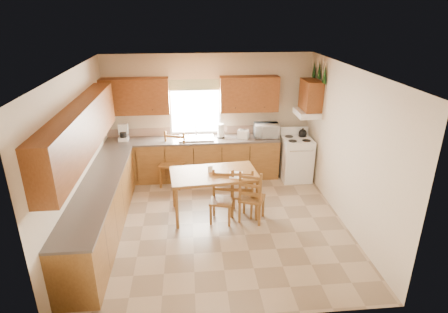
{
  "coord_description": "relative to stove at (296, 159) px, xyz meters",
  "views": [
    {
      "loc": [
        -0.43,
        -5.77,
        3.62
      ],
      "look_at": [
        0.15,
        0.3,
        1.15
      ],
      "focal_mm": 30.0,
      "sensor_mm": 36.0,
      "label": 1
    }
  ],
  "objects": [
    {
      "name": "wall_front",
      "position": [
        -1.88,
        -3.93,
        0.89
      ],
      "size": [
        4.5,
        4.5,
        0.0
      ],
      "primitive_type": "plane",
      "color": "beige",
      "rests_on": "floor"
    },
    {
      "name": "stove",
      "position": [
        0.0,
        0.0,
        0.0
      ],
      "size": [
        0.63,
        0.65,
        0.93
      ],
      "primitive_type": "cube",
      "rotation": [
        0.0,
        0.0,
        -0.0
      ],
      "color": "white",
      "rests_on": "floor"
    },
    {
      "name": "backsplash",
      "position": [
        -2.25,
        0.56,
        0.55
      ],
      "size": [
        3.75,
        0.01,
        0.18
      ],
      "primitive_type": "cube",
      "color": "#9F806E",
      "rests_on": "counter_back"
    },
    {
      "name": "counter_left",
      "position": [
        -3.83,
        -1.83,
        0.44
      ],
      "size": [
        0.63,
        3.6,
        0.04
      ],
      "primitive_type": "cube",
      "color": "#514743",
      "rests_on": "lower_cab_left"
    },
    {
      "name": "coffeemaker",
      "position": [
        -3.74,
        0.32,
        0.61
      ],
      "size": [
        0.24,
        0.26,
        0.3
      ],
      "primitive_type": "cube",
      "rotation": [
        0.0,
        0.0,
        0.36
      ],
      "color": "white",
      "rests_on": "counter_back"
    },
    {
      "name": "microwave",
      "position": [
        -0.64,
        0.27,
        0.6
      ],
      "size": [
        0.51,
        0.38,
        0.3
      ],
      "primitive_type": "imported",
      "rotation": [
        0.0,
        0.0,
        -0.04
      ],
      "color": "white",
      "rests_on": "counter_back"
    },
    {
      "name": "pine_decal_a",
      "position": [
        0.33,
        -0.35,
        1.92
      ],
      "size": [
        0.22,
        0.22,
        0.36
      ],
      "primitive_type": "cone",
      "color": "#113712",
      "rests_on": "wall_right"
    },
    {
      "name": "paper_towel",
      "position": [
        -1.65,
        0.31,
        0.61
      ],
      "size": [
        0.17,
        0.17,
        0.31
      ],
      "primitive_type": "cylinder",
      "rotation": [
        0.0,
        0.0,
        0.31
      ],
      "color": "white",
      "rests_on": "counter_back"
    },
    {
      "name": "chair_near_right",
      "position": [
        -1.25,
        -1.63,
        0.03
      ],
      "size": [
        0.54,
        0.53,
        1.0
      ],
      "primitive_type": "cube",
      "rotation": [
        0.0,
        0.0,
        2.75
      ],
      "color": "brown",
      "rests_on": "floor"
    },
    {
      "name": "upper_cab_back_right",
      "position": [
        -1.02,
        0.41,
        1.39
      ],
      "size": [
        1.25,
        0.33,
        0.75
      ],
      "primitive_type": "cube",
      "color": "brown",
      "rests_on": "wall_back"
    },
    {
      "name": "upper_cab_stove",
      "position": [
        0.2,
        -0.03,
        1.44
      ],
      "size": [
        0.33,
        0.62,
        0.62
      ],
      "primitive_type": "cube",
      "color": "brown",
      "rests_on": "wall_right"
    },
    {
      "name": "wall_left",
      "position": [
        -4.13,
        -1.68,
        0.89
      ],
      "size": [
        4.5,
        4.5,
        0.0
      ],
      "primitive_type": "plane",
      "color": "beige",
      "rests_on": "floor"
    },
    {
      "name": "pine_decal_b",
      "position": [
        0.33,
        -0.03,
        1.96
      ],
      "size": [
        0.22,
        0.22,
        0.36
      ],
      "primitive_type": "cone",
      "color": "#113712",
      "rests_on": "wall_right"
    },
    {
      "name": "sink_basin",
      "position": [
        -2.18,
        0.27,
        0.48
      ],
      "size": [
        0.75,
        0.45,
        0.04
      ],
      "primitive_type": "cube",
      "color": "silver",
      "rests_on": "counter_back"
    },
    {
      "name": "pine_decal_c",
      "position": [
        0.33,
        0.29,
        1.92
      ],
      "size": [
        0.22,
        0.22,
        0.36
      ],
      "primitive_type": "cone",
      "color": "#113712",
      "rests_on": "wall_right"
    },
    {
      "name": "wall_right",
      "position": [
        0.37,
        -1.68,
        0.89
      ],
      "size": [
        4.5,
        4.5,
        0.0
      ],
      "primitive_type": "plane",
      "color": "beige",
      "rests_on": "floor"
    },
    {
      "name": "toaster",
      "position": [
        -1.16,
        0.21,
        0.55
      ],
      "size": [
        0.27,
        0.23,
        0.19
      ],
      "primitive_type": "cube",
      "rotation": [
        0.0,
        0.0,
        -0.42
      ],
      "color": "white",
      "rests_on": "counter_back"
    },
    {
      "name": "wall_back",
      "position": [
        -1.88,
        0.57,
        0.89
      ],
      "size": [
        4.5,
        4.5,
        0.0
      ],
      "primitive_type": "plane",
      "color": "beige",
      "rests_on": "floor"
    },
    {
      "name": "window_frame",
      "position": [
        -2.18,
        0.54,
        1.09
      ],
      "size": [
        1.13,
        0.02,
        1.18
      ],
      "primitive_type": "cube",
      "color": "white",
      "rests_on": "wall_back"
    },
    {
      "name": "table_paper",
      "position": [
        -1.52,
        -1.47,
        0.36
      ],
      "size": [
        0.27,
        0.34,
        0.0
      ],
      "primitive_type": "cube",
      "rotation": [
        0.0,
        0.0,
        -0.14
      ],
      "color": "white",
      "rests_on": "dining_table"
    },
    {
      "name": "upper_cab_back_left",
      "position": [
        -3.43,
        0.41,
        1.39
      ],
      "size": [
        1.41,
        0.33,
        0.75
      ],
      "primitive_type": "cube",
      "color": "brown",
      "rests_on": "wall_back"
    },
    {
      "name": "table_card",
      "position": [
        -1.97,
        -1.31,
        0.42
      ],
      "size": [
        0.09,
        0.04,
        0.12
      ],
      "primitive_type": "cube",
      "rotation": [
        0.0,
        0.0,
        0.19
      ],
      "color": "white",
      "rests_on": "dining_table"
    },
    {
      "name": "range_hood",
      "position": [
        0.15,
        -0.03,
        1.06
      ],
      "size": [
        0.44,
        0.62,
        0.12
      ],
      "primitive_type": "cube",
      "color": "white",
      "rests_on": "wall_right"
    },
    {
      "name": "chair_far_left",
      "position": [
        -2.71,
        -0.08,
        0.11
      ],
      "size": [
        0.6,
        0.59,
        1.14
      ],
      "primitive_type": "cube",
      "rotation": [
        0.0,
        0.0,
        -0.34
      ],
      "color": "brown",
      "rests_on": "floor"
    },
    {
      "name": "floor",
      "position": [
        -1.88,
        -1.68,
        -0.46
      ],
      "size": [
        4.5,
        4.5,
        0.0
      ],
      "primitive_type": "plane",
      "color": "gray",
      "rests_on": "ground"
    },
    {
      "name": "ceiling",
      "position": [
        -1.88,
        -1.68,
        2.24
      ],
      "size": [
        4.5,
        4.5,
        0.0
      ],
      "primitive_type": "plane",
      "color": "brown",
      "rests_on": "floor"
    },
    {
      "name": "window_pane",
      "position": [
        -2.18,
        0.54,
        1.09
      ],
      "size": [
        1.05,
        0.01,
        1.1
      ],
      "primitive_type": "cube",
      "color": "white",
      "rests_on": "wall_back"
    },
    {
      "name": "chair_near_left",
      "position": [
        -1.39,
        -1.42,
        0.01
      ],
      "size": [
        0.47,
        0.45,
        0.95
      ],
      "primitive_type": "cube",
      "rotation": [
        0.0,
        0.0,
        2.95
      ],
      "color": "brown",
      "rests_on": "floor"
    },
    {
      "name": "chair_far_right",
      "position": [
        -1.8,
        -1.62,
        0.0
      ],
      "size": [
        0.47,
        0.46,
        0.93
      ],
      "primitive_type": "cube",
      "rotation": [
        0.0,
        0.0,
        -0.25
      ],
      "color": "brown",
      "rests_on": "floor"
    },
    {
      "name": "lower_cab_back",
      "position": [
        -2.25,
        0.27,
        -0.02
      ],
      "size": [
        3.75,
        0.6,
        0.88
      ],
      "primitive_type": "cube",
      "color": "brown",
      "rests_on": "floor"
    },
    {
      "name": "upper_cab_left",
      "position": [
        -3.96,
        -1.83,
        1.39
      ],
      "size": [
        0.33,
        3.6,
        0.75
      ],
      "primitive_type": "cube",
      "color": "brown",
      "rests_on": "wall_left"
    },
    {
      "name": "dining_table",
      "position": [
        -1.91,
        -1.34,
        -0.05
      ],
      "size": [
        1.62,
        1.02,
        0.83
      ],
      "primitive_type": "cube",
      "rotation": [
        0.0,
        0.0,
        0.09
      ],
      "color": "brown",
      "rests_on": "floor"
    },
    {
      "name": "lower_cab_left",
      "position": [
        -3.83,
        -1.83,
        -0.02
      ],
      "size": [
        0.6,
        3.6,
        0.88
      ],
      "primitive_type": "cube",
      "color": "brown",
      "rests_on": "floor"
    },
    {
      "name": "counter_back",
      "position": [
        -2.25,
        0.27,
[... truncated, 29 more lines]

